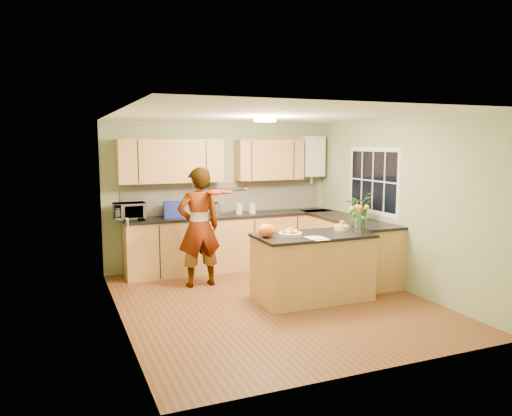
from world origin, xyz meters
name	(u,v)px	position (x,y,z in m)	size (l,w,h in m)	color
floor	(273,302)	(0.00, 0.00, 0.00)	(4.50, 4.50, 0.00)	brown
ceiling	(274,115)	(0.00, 0.00, 2.50)	(4.00, 4.50, 0.02)	white
wall_back	(220,195)	(0.00, 2.25, 1.25)	(4.00, 0.02, 2.50)	gray
wall_front	(376,242)	(0.00, -2.25, 1.25)	(4.00, 0.02, 2.50)	gray
wall_left	(119,219)	(-2.00, 0.00, 1.25)	(0.02, 4.50, 2.50)	gray
wall_right	(397,204)	(2.00, 0.00, 1.25)	(0.02, 4.50, 2.50)	gray
back_counter	(232,241)	(0.10, 1.95, 0.47)	(3.64, 0.62, 0.94)	tan
right_counter	(347,246)	(1.70, 0.85, 0.47)	(0.62, 2.24, 0.94)	tan
splashback	(226,197)	(0.10, 2.23, 1.20)	(3.60, 0.02, 0.52)	silver
upper_cabinets	(213,161)	(-0.18, 2.08, 1.85)	(3.20, 0.34, 0.70)	tan
boiler	(312,157)	(1.70, 2.09, 1.90)	(0.40, 0.30, 0.86)	silver
window_right	(373,181)	(1.99, 0.60, 1.55)	(0.01, 1.30, 1.05)	silver
light_switch	(127,223)	(-1.99, -0.60, 1.30)	(0.02, 0.09, 0.09)	silver
ceiling_lamp	(265,119)	(0.00, 0.30, 2.46)	(0.30, 0.30, 0.07)	#FFEABF
peninsula_island	(313,267)	(0.55, -0.09, 0.46)	(1.59, 0.81, 0.91)	tan
fruit_dish	(290,233)	(0.20, -0.09, 0.96)	(0.32, 0.32, 0.11)	beige
orange_bowl	(342,226)	(1.10, 0.06, 0.96)	(0.22, 0.22, 0.13)	beige
flower_vase	(359,211)	(1.15, -0.27, 1.22)	(0.26, 0.26, 0.48)	silver
orange_bag	(266,230)	(-0.12, -0.04, 1.00)	(0.24, 0.20, 0.18)	orange
papers	(318,238)	(0.45, -0.39, 0.92)	(0.22, 0.29, 0.01)	white
violinist	(199,227)	(-0.71, 1.14, 0.90)	(0.65, 0.43, 1.79)	tan
violin	(216,192)	(-0.51, 0.92, 1.43)	(0.62, 0.25, 0.12)	#580A05
microwave	(129,211)	(-1.60, 1.97, 1.08)	(0.49, 0.33, 0.27)	silver
blue_box	(174,210)	(-0.89, 1.97, 1.07)	(0.32, 0.24, 0.26)	navy
kettle	(216,209)	(-0.18, 1.93, 1.05)	(0.14, 0.14, 0.27)	#ACACB0
jar_cream	(239,209)	(0.24, 1.96, 1.03)	(0.11, 0.11, 0.18)	beige
jar_white	(252,208)	(0.47, 1.92, 1.03)	(0.11, 0.11, 0.18)	silver
potted_plant	(359,206)	(1.70, 0.53, 1.17)	(0.42, 0.36, 0.46)	#2E6A23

